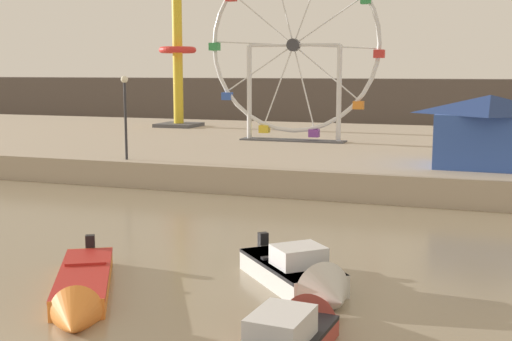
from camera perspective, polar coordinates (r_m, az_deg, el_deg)
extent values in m
cube|color=tan|center=(38.85, 6.68, 1.78)|extent=(110.00, 24.46, 1.14)
cube|color=#564C47|center=(59.90, 11.27, 5.62)|extent=(140.00, 3.00, 4.40)
cone|color=#B24238|center=(14.13, 5.46, -11.92)|extent=(1.21, 1.26, 1.13)
cube|color=silver|center=(12.04, 2.15, -13.21)|extent=(1.04, 1.36, 0.52)
cube|color=orange|center=(16.46, -14.50, -9.09)|extent=(3.02, 4.17, 0.46)
cube|color=#B2231E|center=(16.40, -14.53, -8.46)|extent=(3.02, 4.14, 0.08)
cone|color=orange|center=(14.00, -15.35, -12.31)|extent=(1.51, 1.53, 1.09)
cube|color=black|center=(18.44, -14.02, -6.06)|extent=(0.31, 0.29, 0.44)
cube|color=#B2231E|center=(16.88, -14.40, -7.73)|extent=(0.93, 0.62, 0.06)
cube|color=silver|center=(16.44, 3.02, -8.67)|extent=(3.19, 3.28, 0.54)
cube|color=black|center=(16.38, 3.03, -7.90)|extent=(3.18, 3.27, 0.08)
cone|color=silver|center=(14.78, 6.53, -10.73)|extent=(1.58, 1.56, 1.35)
cube|color=black|center=(17.79, 0.61, -6.04)|extent=(0.31, 0.31, 0.44)
cube|color=silver|center=(15.96, 3.67, -7.30)|extent=(1.48, 1.47, 0.48)
cube|color=black|center=(16.70, 2.42, -7.32)|extent=(1.00, 0.94, 0.06)
torus|color=silver|center=(37.87, 3.24, 10.69)|extent=(9.83, 0.24, 9.83)
cylinder|color=#38383D|center=(37.87, 3.24, 10.69)|extent=(0.70, 0.50, 0.70)
cylinder|color=silver|center=(38.51, 0.52, 12.91)|extent=(3.78, 0.08, 3.07)
cylinder|color=silver|center=(38.60, -0.24, 10.84)|extent=(4.79, 0.08, 0.32)
cube|color=#33934C|center=(39.46, -3.57, 10.55)|extent=(0.56, 0.48, 0.44)
cylinder|color=silver|center=(38.45, 0.31, 8.72)|extent=(4.06, 0.08, 2.68)
cube|color=#3356B7|center=(39.17, -2.49, 6.39)|extent=(0.56, 0.48, 0.44)
cylinder|color=silver|center=(38.10, 1.96, 7.32)|extent=(1.78, 0.08, 4.51)
cube|color=yellow|center=(38.50, 0.73, 3.58)|extent=(0.56, 0.48, 0.44)
cylinder|color=silver|center=(37.68, 4.12, 7.17)|extent=(1.33, 0.08, 4.65)
cube|color=purple|center=(37.68, 5.00, 3.21)|extent=(0.56, 0.48, 0.44)
cylinder|color=silver|center=(37.37, 5.99, 8.38)|extent=(3.78, 0.08, 3.07)
cube|color=orange|center=(37.03, 8.77, 5.56)|extent=(0.56, 0.48, 0.44)
cylinder|color=silver|center=(37.27, 6.83, 10.49)|extent=(4.79, 0.08, 0.32)
cube|color=red|center=(36.81, 10.51, 9.81)|extent=(0.56, 0.48, 0.44)
cylinder|color=silver|center=(37.43, 6.28, 12.68)|extent=(4.06, 0.08, 2.68)
cube|color=#33934C|center=(37.11, 9.42, 14.25)|extent=(0.56, 0.48, 0.44)
cylinder|color=silver|center=(37.79, 4.55, 14.08)|extent=(1.78, 0.08, 4.51)
cylinder|color=silver|center=(38.20, 2.34, 14.16)|extent=(1.33, 0.08, 4.65)
cylinder|color=silver|center=(38.68, -0.58, 6.66)|extent=(0.28, 0.28, 5.39)
cylinder|color=silver|center=(37.22, 7.13, 6.52)|extent=(0.28, 0.28, 5.39)
cylinder|color=silver|center=(37.87, 3.24, 10.69)|extent=(5.27, 0.18, 0.18)
cube|color=#4C4C51|center=(38.05, 3.17, 2.61)|extent=(6.07, 1.20, 0.08)
cylinder|color=gold|center=(47.90, -6.73, 9.77)|extent=(0.70, 0.70, 10.06)
torus|color=red|center=(47.91, -6.74, 10.23)|extent=(2.64, 2.64, 0.44)
cube|color=#4C4C51|center=(48.05, -6.63, 3.91)|extent=(2.80, 2.80, 0.24)
cube|color=#3356B7|center=(29.14, 19.30, 2.42)|extent=(4.25, 3.10, 2.23)
pyramid|color=navy|center=(29.03, 19.45, 5.35)|extent=(4.67, 3.41, 0.80)
cylinder|color=#2D2D33|center=(30.47, -11.11, 4.16)|extent=(0.12, 0.12, 3.46)
sphere|color=#F2EACC|center=(30.39, -11.22, 7.67)|extent=(0.32, 0.32, 0.32)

